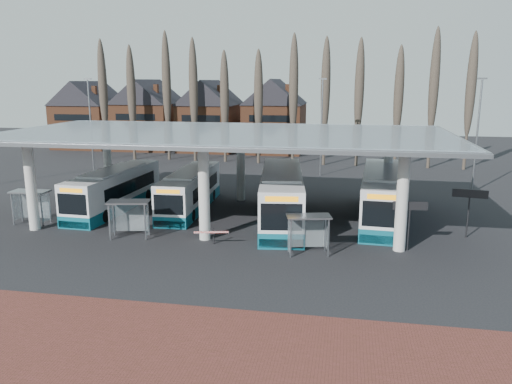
% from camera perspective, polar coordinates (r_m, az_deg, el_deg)
% --- Properties ---
extents(ground, '(140.00, 140.00, 0.00)m').
position_cam_1_polar(ground, '(29.93, -7.18, -6.82)').
color(ground, black).
rests_on(ground, ground).
extents(brick_strip, '(70.00, 10.00, 0.03)m').
position_cam_1_polar(brick_strip, '(19.86, -18.10, -17.91)').
color(brick_strip, '#5D2A25').
rests_on(brick_strip, ground).
extents(station_canopy, '(32.00, 16.00, 6.34)m').
position_cam_1_polar(station_canopy, '(36.19, -3.62, 5.88)').
color(station_canopy, silver).
rests_on(station_canopy, ground).
extents(poplar_row, '(45.10, 1.10, 14.50)m').
position_cam_1_polar(poplar_row, '(60.52, 2.15, 11.51)').
color(poplar_row, '#473D33').
rests_on(poplar_row, ground).
extents(townhouse_row, '(36.80, 10.30, 12.25)m').
position_cam_1_polar(townhouse_row, '(75.08, -8.77, 9.41)').
color(townhouse_row, brown).
rests_on(townhouse_row, ground).
extents(lamp_post_a, '(0.80, 0.16, 10.17)m').
position_cam_1_polar(lamp_post_a, '(55.88, -18.36, 7.27)').
color(lamp_post_a, slate).
rests_on(lamp_post_a, ground).
extents(lamp_post_b, '(0.80, 0.16, 10.17)m').
position_cam_1_polar(lamp_post_b, '(53.15, 7.49, 7.55)').
color(lamp_post_b, slate).
rests_on(lamp_post_b, ground).
extents(lamp_post_c, '(0.80, 0.16, 10.17)m').
position_cam_1_polar(lamp_post_c, '(48.44, 23.96, 6.11)').
color(lamp_post_c, slate).
rests_on(lamp_post_c, ground).
extents(bus_0, '(2.99, 11.63, 3.20)m').
position_cam_1_polar(bus_0, '(40.67, -15.81, 0.20)').
color(bus_0, silver).
rests_on(bus_0, ground).
extents(bus_1, '(2.85, 11.15, 3.07)m').
position_cam_1_polar(bus_1, '(39.50, -7.51, 0.13)').
color(bus_1, silver).
rests_on(bus_1, ground).
extents(bus_2, '(4.49, 13.45, 3.67)m').
position_cam_1_polar(bus_2, '(36.04, 2.95, -0.53)').
color(bus_2, silver).
rests_on(bus_2, ground).
extents(bus_3, '(3.53, 13.06, 3.59)m').
position_cam_1_polar(bus_3, '(37.60, 14.20, -0.41)').
color(bus_3, silver).
rests_on(bus_3, ground).
extents(shelter_0, '(2.60, 1.36, 2.38)m').
position_cam_1_polar(shelter_0, '(38.52, -24.28, -0.78)').
color(shelter_0, gray).
rests_on(shelter_0, ground).
extents(shelter_1, '(2.82, 1.80, 2.43)m').
position_cam_1_polar(shelter_1, '(33.00, -14.29, -2.07)').
color(shelter_1, gray).
rests_on(shelter_1, ground).
extents(shelter_2, '(2.74, 1.80, 2.34)m').
position_cam_1_polar(shelter_2, '(29.09, 5.98, -3.84)').
color(shelter_2, gray).
rests_on(shelter_2, ground).
extents(info_sign_0, '(2.01, 0.35, 2.99)m').
position_cam_1_polar(info_sign_0, '(30.63, 17.19, -1.94)').
color(info_sign_0, black).
rests_on(info_sign_0, ground).
extents(info_sign_1, '(2.12, 0.47, 3.17)m').
position_cam_1_polar(info_sign_1, '(34.47, 23.24, -0.56)').
color(info_sign_1, black).
rests_on(info_sign_1, ground).
extents(barrier, '(2.08, 0.79, 1.06)m').
position_cam_1_polar(barrier, '(30.63, -5.08, -4.70)').
color(barrier, black).
rests_on(barrier, ground).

